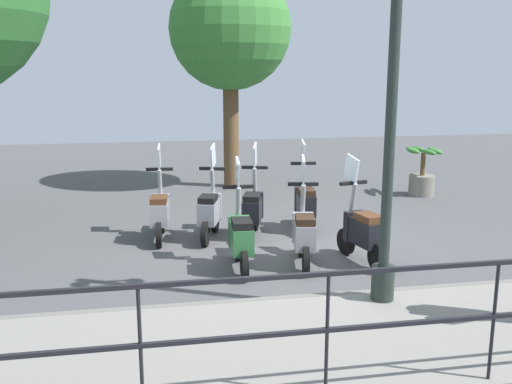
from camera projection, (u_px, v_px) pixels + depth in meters
The scene contains 13 objects.
ground_plane at pixel (290, 250), 8.84m from camera, with size 28.00×28.00×0.00m, color #4C4C4F.
promenade_walkway at pixel (363, 338), 5.79m from camera, with size 2.20×20.00×0.15m.
fence_railing at pixel (414, 303), 4.61m from camera, with size 0.04×16.03×1.07m.
lamp_post_near at pixel (390, 132), 6.18m from camera, with size 0.26×0.90×4.35m.
tree_distant at pixel (230, 30), 12.86m from camera, with size 2.76×2.76×5.02m.
potted_palm at pixel (422, 175), 12.58m from camera, with size 1.06×0.66×1.05m.
scooter_near_0 at pixel (362, 231), 8.17m from camera, with size 1.22×0.50×1.54m.
scooter_near_1 at pixel (304, 233), 8.06m from camera, with size 1.22×0.48×1.54m.
scooter_near_2 at pixel (241, 237), 7.87m from camera, with size 1.23×0.44×1.54m.
scooter_far_0 at pixel (305, 203), 9.85m from camera, with size 1.23×0.44×1.54m.
scooter_far_1 at pixel (253, 209), 9.44m from camera, with size 1.20×0.54×1.54m.
scooter_far_2 at pixel (210, 210), 9.32m from camera, with size 1.20×0.54×1.54m.
scooter_far_3 at pixel (160, 211), 9.27m from camera, with size 1.23×0.44×1.54m.
Camera 1 is at (-8.21, 2.03, 2.76)m, focal length 40.00 mm.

